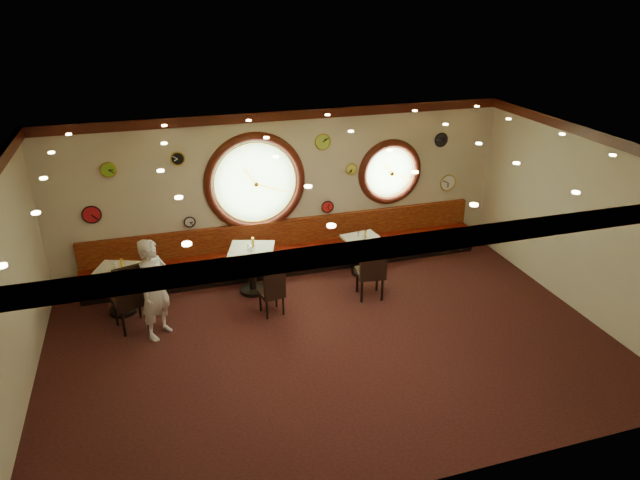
{
  "coord_description": "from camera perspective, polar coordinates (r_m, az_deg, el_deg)",
  "views": [
    {
      "loc": [
        -2.45,
        -7.34,
        5.35
      ],
      "look_at": [
        0.03,
        0.8,
        1.5
      ],
      "focal_mm": 32.0,
      "sensor_mm": 36.0,
      "label": 1
    }
  ],
  "objects": [
    {
      "name": "wall_front",
      "position": [
        6.24,
        10.21,
        -13.08
      ],
      "size": [
        9.0,
        0.02,
        3.2
      ],
      "primitive_type": "cube",
      "color": "beige",
      "rests_on": "floor"
    },
    {
      "name": "wall_back",
      "position": [
        11.27,
        -3.45,
        4.86
      ],
      "size": [
        9.0,
        0.02,
        3.2
      ],
      "primitive_type": "cube",
      "color": "beige",
      "rests_on": "floor"
    },
    {
      "name": "molding_right",
      "position": [
        10.32,
        25.96,
        9.39
      ],
      "size": [
        0.1,
        6.0,
        0.18
      ],
      "primitive_type": "cube",
      "color": "#39110A",
      "rests_on": "wall_back"
    },
    {
      "name": "porthole_left_glass",
      "position": [
        11.07,
        -6.51,
        5.75
      ],
      "size": [
        1.66,
        0.02,
        1.66
      ],
      "primitive_type": "cylinder",
      "rotation": [
        1.57,
        0.0,
        0.0
      ],
      "color": "#8AB66D",
      "rests_on": "wall_back"
    },
    {
      "name": "wall_clock_6",
      "position": [
        10.71,
        -14.06,
        7.9
      ],
      "size": [
        0.24,
        0.03,
        0.24
      ],
      "primitive_type": "cylinder",
      "rotation": [
        1.57,
        0.0,
        0.0
      ],
      "color": "black",
      "rests_on": "wall_back"
    },
    {
      "name": "chair_c",
      "position": [
        10.35,
        5.2,
        -2.69
      ],
      "size": [
        0.55,
        0.55,
        0.72
      ],
      "rotation": [
        0.0,
        0.0,
        -0.14
      ],
      "color": "black",
      "rests_on": "floor"
    },
    {
      "name": "molding_front",
      "position": [
        5.5,
        11.13,
        -0.16
      ],
      "size": [
        9.0,
        0.1,
        0.18
      ],
      "primitive_type": "cube",
      "color": "#39110A",
      "rests_on": "wall_back"
    },
    {
      "name": "condiment_a_salt",
      "position": [
        10.42,
        -19.83,
        -2.55
      ],
      "size": [
        0.04,
        0.04,
        0.1
      ],
      "primitive_type": "cylinder",
      "color": "silver",
      "rests_on": "table_a"
    },
    {
      "name": "condiment_b_bottle",
      "position": [
        10.61,
        -6.73,
        -0.21
      ],
      "size": [
        0.05,
        0.05,
        0.18
      ],
      "primitive_type": "cylinder",
      "color": "gold",
      "rests_on": "table_b"
    },
    {
      "name": "wall_left",
      "position": [
        8.49,
        -29.02,
        -5.2
      ],
      "size": [
        0.02,
        6.0,
        3.2
      ],
      "primitive_type": "cube",
      "color": "beige",
      "rests_on": "floor"
    },
    {
      "name": "wall_clock_1",
      "position": [
        11.14,
        0.28,
        9.79
      ],
      "size": [
        0.3,
        0.03,
        0.3
      ],
      "primitive_type": "cylinder",
      "rotation": [
        1.57,
        0.0,
        0.0
      ],
      "color": "#9BC53D",
      "rests_on": "wall_back"
    },
    {
      "name": "wall_right",
      "position": [
        10.78,
        24.71,
        1.67
      ],
      "size": [
        0.02,
        6.0,
        3.2
      ],
      "primitive_type": "cube",
      "color": "beige",
      "rests_on": "floor"
    },
    {
      "name": "wall_clock_0",
      "position": [
        11.04,
        -21.87,
        2.39
      ],
      "size": [
        0.32,
        0.03,
        0.32
      ],
      "primitive_type": "cylinder",
      "rotation": [
        1.57,
        0.0,
        0.0
      ],
      "color": "red",
      "rests_on": "wall_back"
    },
    {
      "name": "table_c",
      "position": [
        11.35,
        4.28,
        -1.13
      ],
      "size": [
        0.77,
        0.77,
        0.76
      ],
      "color": "black",
      "rests_on": "floor"
    },
    {
      "name": "porthole_right_ring",
      "position": [
        11.84,
        7.05,
        6.7
      ],
      "size": [
        1.09,
        0.03,
        1.09
      ],
      "primitive_type": "torus",
      "rotation": [
        1.57,
        0.0,
        0.0
      ],
      "color": "gold",
      "rests_on": "wall_back"
    },
    {
      "name": "banquette_back",
      "position": [
        11.52,
        -3.27,
        0.78
      ],
      "size": [
        8.0,
        0.1,
        0.55
      ],
      "primitive_type": "cube",
      "color": "#60070A",
      "rests_on": "wall_back"
    },
    {
      "name": "porthole_left_ring",
      "position": [
        11.02,
        -6.46,
        5.67
      ],
      "size": [
        1.61,
        0.03,
        1.61
      ],
      "primitive_type": "torus",
      "rotation": [
        1.57,
        0.0,
        0.0
      ],
      "color": "gold",
      "rests_on": "wall_back"
    },
    {
      "name": "condiment_c_pepper",
      "position": [
        11.15,
        4.41,
        0.26
      ],
      "size": [
        0.03,
        0.03,
        0.1
      ],
      "primitive_type": "cylinder",
      "color": "silver",
      "rests_on": "table_c"
    },
    {
      "name": "condiment_a_pepper",
      "position": [
        10.42,
        -19.86,
        -2.57
      ],
      "size": [
        0.04,
        0.04,
        0.11
      ],
      "primitive_type": "cylinder",
      "color": "silver",
      "rests_on": "table_a"
    },
    {
      "name": "chair_b",
      "position": [
        9.9,
        -4.73,
        -4.82
      ],
      "size": [
        0.46,
        0.46,
        0.58
      ],
      "rotation": [
        0.0,
        0.0,
        0.18
      ],
      "color": "black",
      "rests_on": "floor"
    },
    {
      "name": "condiment_a_bottle",
      "position": [
        10.45,
        -19.2,
        -2.2
      ],
      "size": [
        0.05,
        0.05,
        0.17
      ],
      "primitive_type": "cylinder",
      "color": "gold",
      "rests_on": "table_a"
    },
    {
      "name": "wall_clock_8",
      "position": [
        12.16,
        12.0,
        9.78
      ],
      "size": [
        0.28,
        0.03,
        0.28
      ],
      "primitive_type": "cylinder",
      "rotation": [
        1.57,
        0.0,
        0.0
      ],
      "color": "black",
      "rests_on": "wall_back"
    },
    {
      "name": "condiment_b_salt",
      "position": [
        10.54,
        -7.21,
        -0.66
      ],
      "size": [
        0.03,
        0.03,
        0.09
      ],
      "primitive_type": "cylinder",
      "color": "silver",
      "rests_on": "table_b"
    },
    {
      "name": "waiter",
      "position": [
        9.55,
        -16.18,
        -4.73
      ],
      "size": [
        0.73,
        0.74,
        1.72
      ],
      "primitive_type": "imported",
      "rotation": [
        0.0,
        0.0,
        0.82
      ],
      "color": "white",
      "rests_on": "floor"
    },
    {
      "name": "condiment_b_pepper",
      "position": [
        10.45,
        -6.92,
        -0.83
      ],
      "size": [
        0.04,
        0.04,
        0.1
      ],
      "primitive_type": "cylinder",
      "color": "silver",
      "rests_on": "table_b"
    },
    {
      "name": "molding_back",
      "position": [
        10.81,
        -3.59,
        12.34
      ],
      "size": [
        9.0,
        0.1,
        0.18
      ],
      "primitive_type": "cube",
      "color": "#39110A",
      "rests_on": "wall_back"
    },
    {
      "name": "wall_clock_2",
      "position": [
        12.54,
        12.64,
        5.62
      ],
      "size": [
        0.34,
        0.03,
        0.34
      ],
      "primitive_type": "cylinder",
      "rotation": [
        1.57,
        0.0,
        0.0
      ],
      "color": "white",
      "rests_on": "wall_back"
    },
    {
      "name": "wall_clock_5",
      "position": [
        10.75,
        -20.41,
        6.6
      ],
      "size": [
        0.26,
        0.03,
        0.26
      ],
      "primitive_type": "cylinder",
      "rotation": [
        1.57,
        0.0,
        0.0
      ],
      "color": "#72AF23",
      "rests_on": "wall_back"
    },
    {
      "name": "porthole_right_glass",
      "position": [
        11.87,
        6.96,
        6.77
      ],
      "size": [
        1.1,
        0.02,
        1.1
      ],
      "primitive_type": "cylinder",
      "rotation": [
        1.57,
        0.0,
        0.0
      ],
      "color": "#8AB66D",
      "rests_on": "wall_back"
    },
    {
      "name": "wall_clock_7",
      "position": [
        11.58,
        0.74,
        3.35
      ],
      "size": [
        0.24,
        0.03,
        0.24
      ],
      "primitive_type": "cylinder",
      "rotation": [
        1.57,
        0.0,
        0.0
      ],
      "color": "red",
      "rests_on": "wall_back"
    },
    {
      "name": "condiment_c_bottle",
      "position": [
        11.24,
        4.57,
        0.6
      ],
      "size": [
        0.05,
        0.05,
        0.15
      ],
      "primitive_type": "cylinder",
      "color": "gold",
      "rests_on": "table_c"
    },
    {
      "name": "banquette_seat",
      "position": [
        11.5,
        -2.96,
        -1.47
      ],
      "size": [
        8.0,
        0.55,
        0.3
      ],
      "primitive_type": "cube",
      "color": "#5D1107",
      "rests_on": "banquette_base"
    },
    {
      "name": "wall_clock_3",
      "position": [
        11.49,
        3.15,
        7.1
      ],
      "size": [
        0.22,
        0.03,
        0.22
      ],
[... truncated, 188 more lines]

